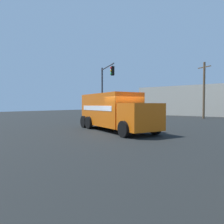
{
  "coord_description": "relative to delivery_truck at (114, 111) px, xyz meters",
  "views": [
    {
      "loc": [
        7.55,
        -11.71,
        1.96
      ],
      "look_at": [
        -1.4,
        0.66,
        1.41
      ],
      "focal_mm": 32.9,
      "sensor_mm": 36.0,
      "label": 1
    }
  ],
  "objects": [
    {
      "name": "ground_plane",
      "position": [
        1.4,
        -0.97,
        -1.47
      ],
      "size": [
        100.0,
        100.0,
        0.0
      ],
      "primitive_type": "plane",
      "color": "black"
    },
    {
      "name": "delivery_truck",
      "position": [
        0.0,
        0.0,
        0.0
      ],
      "size": [
        8.05,
        5.45,
        2.81
      ],
      "color": "orange",
      "rests_on": "ground"
    },
    {
      "name": "traffic_light_secondary",
      "position": [
        -5.79,
        6.34,
        2.78
      ],
      "size": [
        3.61,
        2.59,
        6.48
      ],
      "color": "#38383D",
      "rests_on": "ground"
    },
    {
      "name": "utility_pole",
      "position": [
        2.47,
        18.43,
        2.64
      ],
      "size": [
        1.95,
        1.24,
        7.94
      ],
      "color": "brown",
      "rests_on": "ground"
    },
    {
      "name": "building_backdrop",
      "position": [
        -2.34,
        26.72,
        1.2
      ],
      "size": [
        16.79,
        6.0,
        5.33
      ],
      "primitive_type": "cube",
      "color": "beige",
      "rests_on": "ground"
    }
  ]
}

